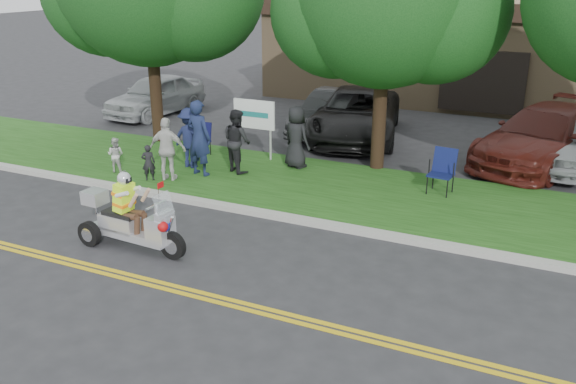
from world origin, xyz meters
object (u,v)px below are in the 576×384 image
at_px(parked_car_far_right, 563,138).
at_px(parked_car_left, 333,113).
at_px(parked_car_far_left, 156,95).
at_px(spectator_adult_mid, 237,141).
at_px(parked_car_right, 545,137).
at_px(lawn_chair_a, 202,137).
at_px(lawn_chair_b, 443,168).
at_px(trike_scooter, 129,222).
at_px(spectator_adult_left, 199,138).
at_px(spectator_adult_right, 168,149).
at_px(parked_car_mid, 356,114).

bearing_deg(parked_car_far_right, parked_car_left, -177.80).
bearing_deg(parked_car_far_left, spectator_adult_mid, -34.01).
bearing_deg(parked_car_right, lawn_chair_a, -137.15).
bearing_deg(parked_car_far_left, lawn_chair_b, -16.16).
xyz_separation_m(trike_scooter, spectator_adult_left, (-1.07, 4.16, 0.54)).
xyz_separation_m(lawn_chair_b, parked_car_far_left, (-11.47, 4.26, 0.03)).
xyz_separation_m(trike_scooter, parked_car_far_right, (7.35, 9.33, 0.24)).
distance_m(spectator_adult_right, parked_car_right, 10.23).
height_order(lawn_chair_b, spectator_adult_left, spectator_adult_left).
bearing_deg(spectator_adult_mid, parked_car_left, -69.07).
relative_size(parked_car_right, parked_car_far_right, 1.20).
height_order(spectator_adult_left, spectator_adult_right, spectator_adult_left).
distance_m(spectator_adult_left, parked_car_right, 9.44).
xyz_separation_m(spectator_adult_left, parked_car_far_right, (8.43, 5.17, -0.30)).
bearing_deg(spectator_adult_right, spectator_adult_mid, -147.64).
relative_size(lawn_chair_a, spectator_adult_mid, 0.56).
distance_m(lawn_chair_b, parked_car_right, 4.24).
bearing_deg(parked_car_far_left, spectator_adult_left, -41.07).
bearing_deg(spectator_adult_right, spectator_adult_left, -139.42).
xyz_separation_m(lawn_chair_b, spectator_adult_right, (-6.42, -2.03, 0.20)).
height_order(trike_scooter, parked_car_right, parked_car_right).
relative_size(lawn_chair_a, parked_car_far_right, 0.20).
xyz_separation_m(lawn_chair_a, spectator_adult_right, (0.43, -2.23, 0.27)).
bearing_deg(spectator_adult_mid, parked_car_mid, -78.92).
relative_size(spectator_adult_right, parked_car_far_right, 0.35).
xyz_separation_m(spectator_adult_right, parked_car_right, (8.45, 5.76, -0.11)).
bearing_deg(parked_car_right, parked_car_mid, -163.45).
xyz_separation_m(spectator_adult_mid, parked_car_mid, (1.58, 4.86, -0.16)).
xyz_separation_m(spectator_adult_mid, parked_car_far_right, (7.68, 4.53, -0.15)).
distance_m(parked_car_mid, parked_car_far_right, 6.11).
bearing_deg(parked_car_left, parked_car_far_right, -2.27).
height_order(lawn_chair_a, lawn_chair_b, lawn_chair_b).
relative_size(trike_scooter, spectator_adult_mid, 1.43).
relative_size(lawn_chair_a, spectator_adult_right, 0.58).
distance_m(trike_scooter, parked_car_mid, 9.75).
xyz_separation_m(spectator_adult_left, parked_car_left, (1.47, 5.73, -0.38)).
bearing_deg(spectator_adult_left, spectator_adult_right, 65.12).
bearing_deg(spectator_adult_right, parked_car_far_left, -66.61).
bearing_deg(parked_car_far_right, spectator_adult_right, -139.76).
bearing_deg(spectator_adult_left, lawn_chair_a, -49.82).
height_order(parked_car_right, parked_car_far_right, parked_car_right).
bearing_deg(lawn_chair_a, parked_car_mid, 47.36).
relative_size(lawn_chair_b, parked_car_left, 0.25).
height_order(trike_scooter, spectator_adult_mid, spectator_adult_mid).
xyz_separation_m(spectator_adult_right, parked_car_far_left, (-5.05, 6.29, -0.17)).
xyz_separation_m(parked_car_far_left, parked_car_right, (13.50, -0.53, 0.06)).
distance_m(parked_car_mid, parked_car_right, 5.67).
relative_size(parked_car_left, parked_car_mid, 0.76).
distance_m(lawn_chair_b, parked_car_left, 6.28).
distance_m(spectator_adult_mid, parked_car_far_left, 7.99).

